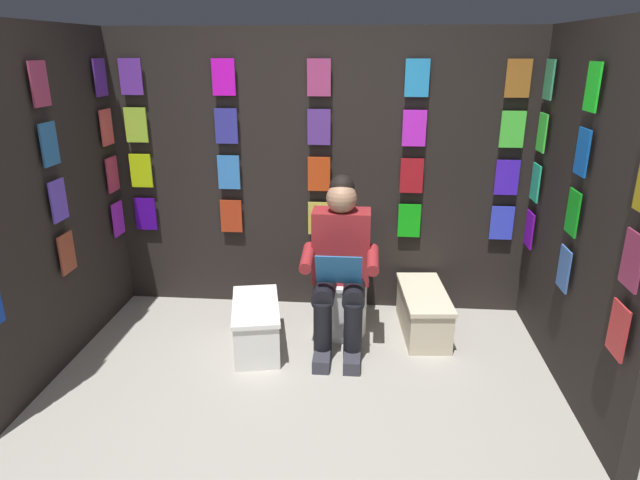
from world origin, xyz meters
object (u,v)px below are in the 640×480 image
(comic_longbox_far, at_px, (256,326))
(toilet, at_px, (341,286))
(comic_longbox_near, at_px, (423,312))
(person_reading, at_px, (340,263))

(comic_longbox_far, bearing_deg, toilet, -159.34)
(toilet, bearing_deg, comic_longbox_near, 176.73)
(toilet, xyz_separation_m, person_reading, (-0.00, 0.23, 0.27))
(person_reading, relative_size, comic_longbox_far, 1.73)
(toilet, relative_size, comic_longbox_far, 1.12)
(comic_longbox_far, bearing_deg, comic_longbox_near, -176.12)
(comic_longbox_near, bearing_deg, toilet, -7.87)
(toilet, height_order, comic_longbox_near, toilet)
(person_reading, xyz_separation_m, comic_longbox_far, (0.57, 0.14, -0.43))
(comic_longbox_near, bearing_deg, comic_longbox_far, 10.89)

